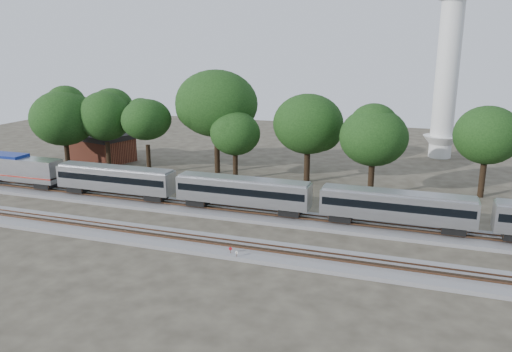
{
  "coord_description": "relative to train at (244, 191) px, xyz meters",
  "views": [
    {
      "loc": [
        22.11,
        -46.34,
        19.41
      ],
      "look_at": [
        4.51,
        5.0,
        5.19
      ],
      "focal_mm": 35.0,
      "sensor_mm": 36.0,
      "label": 1
    }
  ],
  "objects": [
    {
      "name": "train",
      "position": [
        0.0,
        0.0,
        0.0
      ],
      "size": [
        83.61,
        2.87,
        4.24
      ],
      "color": "#B9BBC1",
      "rests_on": "ground"
    },
    {
      "name": "tree_0",
      "position": [
        -34.02,
        11.11,
        5.45
      ],
      "size": [
        8.62,
        8.62,
        12.16
      ],
      "color": "black",
      "rests_on": "ground"
    },
    {
      "name": "track_near",
      "position": [
        -2.67,
        -10.0,
        -2.81
      ],
      "size": [
        160.0,
        5.0,
        0.73
      ],
      "color": "slate",
      "rests_on": "ground"
    },
    {
      "name": "ground",
      "position": [
        -2.67,
        -6.0,
        -3.01
      ],
      "size": [
        160.0,
        160.0,
        0.0
      ],
      "primitive_type": "plane",
      "color": "#383328",
      "rests_on": "ground"
    },
    {
      "name": "switch_stand_red",
      "position": [
        2.97,
        -11.74,
        -2.37
      ],
      "size": [
        0.32,
        0.07,
        1.0
      ],
      "rotation": [
        0.0,
        0.0,
        0.13
      ],
      "color": "#512D19",
      "rests_on": "ground"
    },
    {
      "name": "tree_7",
      "position": [
        27.06,
        17.04,
        5.25
      ],
      "size": [
        8.42,
        8.42,
        11.86
      ],
      "color": "black",
      "rests_on": "ground"
    },
    {
      "name": "tree_3",
      "position": [
        -11.02,
        17.77,
        7.82
      ],
      "size": [
        11.02,
        11.02,
        15.54
      ],
      "color": "black",
      "rests_on": "ground"
    },
    {
      "name": "tree_5",
      "position": [
        3.55,
        16.99,
        5.52
      ],
      "size": [
        8.7,
        8.7,
        12.26
      ],
      "color": "black",
      "rests_on": "ground"
    },
    {
      "name": "track_far",
      "position": [
        -2.67,
        -0.0,
        -2.81
      ],
      "size": [
        160.0,
        5.0,
        0.73
      ],
      "color": "slate",
      "rests_on": "ground"
    },
    {
      "name": "tree_1",
      "position": [
        -27.68,
        13.04,
        5.79
      ],
      "size": [
        8.97,
        8.97,
        12.64
      ],
      "color": "black",
      "rests_on": "ground"
    },
    {
      "name": "switch_lever",
      "position": [
        2.89,
        -11.99,
        -2.86
      ],
      "size": [
        0.56,
        0.41,
        0.3
      ],
      "primitive_type": "cube",
      "rotation": [
        0.0,
        0.0,
        -0.24
      ],
      "color": "#512D19",
      "rests_on": "ground"
    },
    {
      "name": "brick_building",
      "position": [
        -33.13,
        18.92,
        -0.6
      ],
      "size": [
        11.42,
        9.33,
        4.78
      ],
      "rotation": [
        0.0,
        0.0,
        -0.26
      ],
      "color": "brown",
      "rests_on": "ground"
    },
    {
      "name": "tree_4",
      "position": [
        -6.81,
        14.79,
        3.96
      ],
      "size": [
        7.11,
        7.11,
        10.02
      ],
      "color": "black",
      "rests_on": "ground"
    },
    {
      "name": "tree_2",
      "position": [
        -20.89,
        13.78,
        5.45
      ],
      "size": [
        8.61,
        8.61,
        12.15
      ],
      "color": "black",
      "rests_on": "ground"
    },
    {
      "name": "tree_6",
      "position": [
        13.24,
        12.56,
        4.95
      ],
      "size": [
        8.11,
        8.11,
        11.44
      ],
      "color": "black",
      "rests_on": "ground"
    },
    {
      "name": "switch_stand_white",
      "position": [
        3.81,
        -12.3,
        -2.4
      ],
      "size": [
        0.29,
        0.15,
        0.96
      ],
      "rotation": [
        0.0,
        0.0,
        -0.4
      ],
      "color": "#512D19",
      "rests_on": "ground"
    }
  ]
}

